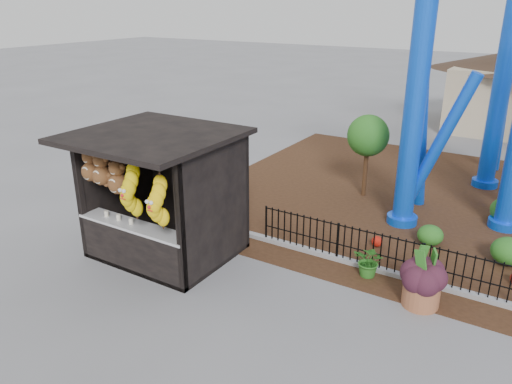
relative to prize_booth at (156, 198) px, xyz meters
The scene contains 7 objects.
ground 3.49m from the prize_booth, 16.80° to the right, with size 120.00×120.00×0.00m, color slate.
mulch_bed 10.08m from the prize_booth, 45.40° to the left, with size 18.00×12.00×0.02m, color #331E11.
curb 7.45m from the prize_booth, 16.67° to the left, with size 18.00×0.18×0.12m, color gray.
prize_booth is the anchor object (origin of this frame).
terracotta_planter 6.28m from the prize_booth, 11.66° to the left, with size 0.75×0.75×0.58m, color #965636.
planter_foliage 6.18m from the prize_booth, 11.66° to the left, with size 0.70×0.70×0.64m, color #321420.
potted_plant 5.18m from the prize_booth, 20.82° to the left, with size 0.70×0.60×0.78m, color #32601C.
Camera 1 is at (4.80, -7.15, 5.92)m, focal length 35.00 mm.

